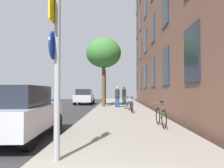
{
  "coord_description": "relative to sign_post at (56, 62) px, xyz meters",
  "views": [
    {
      "loc": [
        0.71,
        -1.73,
        1.49
      ],
      "look_at": [
        0.43,
        11.88,
        1.89
      ],
      "focal_mm": 35.02,
      "sensor_mm": 36.0,
      "label": 1
    }
  ],
  "objects": [
    {
      "name": "sign_post",
      "position": [
        0.0,
        0.0,
        0.0
      ],
      "size": [
        0.16,
        0.6,
        3.31
      ],
      "color": "gray",
      "rests_on": "sidewalk"
    },
    {
      "name": "bicycle_2",
      "position": [
        1.97,
        11.49,
        -1.57
      ],
      "size": [
        0.51,
        1.63,
        0.94
      ],
      "color": "black",
      "rests_on": "sidewalk"
    },
    {
      "name": "pedestrian_0",
      "position": [
        1.27,
        13.55,
        -0.96
      ],
      "size": [
        0.42,
        0.42,
        1.7
      ],
      "color": "navy",
      "rests_on": "sidewalk"
    },
    {
      "name": "road_asphalt",
      "position": [
        -4.01,
        12.45,
        -2.05
      ],
      "size": [
        7.0,
        38.0,
        0.01
      ],
      "primitive_type": "cube",
      "color": "#2D2D30",
      "rests_on": "ground"
    },
    {
      "name": "pedestrian_1",
      "position": [
        1.94,
        16.77,
        -0.93
      ],
      "size": [
        0.5,
        0.5,
        1.75
      ],
      "color": "#33594C",
      "rests_on": "sidewalk"
    },
    {
      "name": "bicycle_1",
      "position": [
        2.16,
        9.43,
        -1.55
      ],
      "size": [
        0.42,
        1.72,
        0.99
      ],
      "color": "black",
      "rests_on": "sidewalk"
    },
    {
      "name": "car_0",
      "position": [
        -1.77,
        2.28,
        -1.21
      ],
      "size": [
        1.98,
        4.12,
        1.62
      ],
      "color": "#B7B7BC",
      "rests_on": "road_asphalt"
    },
    {
      "name": "tree_near",
      "position": [
        0.09,
        14.5,
        2.65
      ],
      "size": [
        3.02,
        3.02,
        5.91
      ],
      "color": "brown",
      "rests_on": "sidewalk"
    },
    {
      "name": "ground_plane",
      "position": [
        -1.91,
        12.45,
        -2.05
      ],
      "size": [
        41.8,
        41.8,
        0.0
      ],
      "primitive_type": "plane",
      "color": "#332D28"
    },
    {
      "name": "building_facade",
      "position": [
        4.18,
        11.95,
        5.03
      ],
      "size": [
        0.56,
        27.0,
        14.14
      ],
      "color": "brown",
      "rests_on": "ground"
    },
    {
      "name": "sidewalk",
      "position": [
        1.59,
        12.45,
        -1.99
      ],
      "size": [
        4.2,
        38.0,
        0.12
      ],
      "primitive_type": "cube",
      "color": "gray",
      "rests_on": "ground"
    },
    {
      "name": "traffic_light",
      "position": [
        -0.04,
        18.05,
        0.43
      ],
      "size": [
        0.43,
        0.24,
        3.45
      ],
      "color": "black",
      "rests_on": "sidewalk"
    },
    {
      "name": "car_1",
      "position": [
        -2.22,
        18.97,
        -1.21
      ],
      "size": [
        1.85,
        4.3,
        1.62
      ],
      "color": "#B7B7BC",
      "rests_on": "road_asphalt"
    },
    {
      "name": "bicycle_0",
      "position": [
        2.89,
        4.1,
        -1.55
      ],
      "size": [
        0.42,
        1.69,
        0.97
      ],
      "color": "black",
      "rests_on": "sidewalk"
    }
  ]
}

